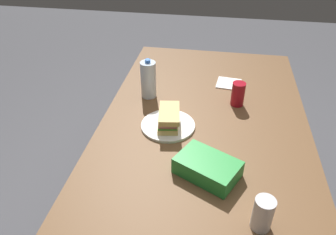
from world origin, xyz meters
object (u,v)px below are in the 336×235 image
Objects in this scene: sandwich at (168,117)px; soda_can_red at (238,94)px; water_bottle_tall at (148,79)px; dining_table at (201,151)px; chip_bag at (207,167)px; paper_plate at (168,125)px; soda_can_silver at (263,214)px.

soda_can_red reaches higher than sandwich.
soda_can_red is at bearing 88.93° from water_bottle_tall.
dining_table is 0.26m from chip_bag.
soda_can_silver reaches higher than paper_plate.
chip_bag is at bearing -138.22° from soda_can_silver.
paper_plate is 1.19× the size of water_bottle_tall.
soda_can_silver is at bearing 35.59° from water_bottle_tall.
paper_plate is (-0.05, -0.16, 0.09)m from dining_table.
dining_table is 0.21m from sandwich.
soda_can_silver is (0.73, 0.07, 0.00)m from soda_can_red.
sandwich is at bearing -141.69° from soda_can_silver.
water_bottle_tall is at bearing -134.45° from dining_table.
soda_can_red and soda_can_silver have the same top height.
sandwich is 0.34m from chip_bag.
soda_can_red reaches higher than chip_bag.
sandwich is at bearing -106.11° from dining_table.
soda_can_red is (-0.24, 0.31, 0.05)m from paper_plate.
paper_plate is 2.04× the size of soda_can_silver.
soda_can_red is 0.73m from soda_can_silver.
water_bottle_tall reaches higher than paper_plate.
chip_bag is (0.27, 0.20, -0.02)m from sandwich.
soda_can_silver is (0.48, 0.38, 0.01)m from sandwich.
chip_bag is (0.28, 0.20, 0.03)m from paper_plate.
soda_can_red is 0.53m from chip_bag.
soda_can_red is (-0.25, 0.31, 0.01)m from sandwich.
sandwich is 1.58× the size of soda_can_silver.
water_bottle_tall is at bearing -144.41° from soda_can_silver.
chip_bag reaches higher than paper_plate.
chip_bag is 0.28m from soda_can_silver.
soda_can_silver is (0.74, 0.53, -0.04)m from water_bottle_tall.
soda_can_red is at bearing 127.79° from paper_plate.
chip_bag reaches higher than dining_table.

